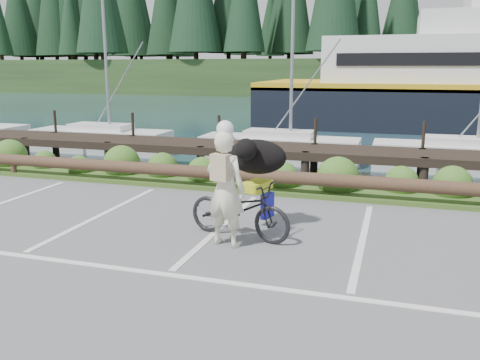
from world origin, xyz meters
name	(u,v)px	position (x,y,z in m)	size (l,w,h in m)	color
ground	(179,265)	(0.00, 0.00, 0.00)	(72.00, 72.00, 0.00)	#565658
harbor_backdrop	(383,86)	(0.39, 78.47, 0.00)	(170.00, 160.00, 30.00)	#1A333F
vegetation_strip	(265,186)	(0.00, 5.30, 0.05)	(34.00, 1.60, 0.10)	#3D5B21
log_rail	(258,194)	(0.00, 4.60, 0.00)	(32.00, 0.30, 0.60)	#443021
bicycle	(239,209)	(0.50, 1.50, 0.52)	(0.69, 1.97, 1.03)	black
cyclist	(225,189)	(0.40, 1.05, 0.98)	(0.71, 0.47, 1.95)	beige
dog	(257,157)	(0.64, 2.12, 1.35)	(1.10, 0.54, 0.64)	black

